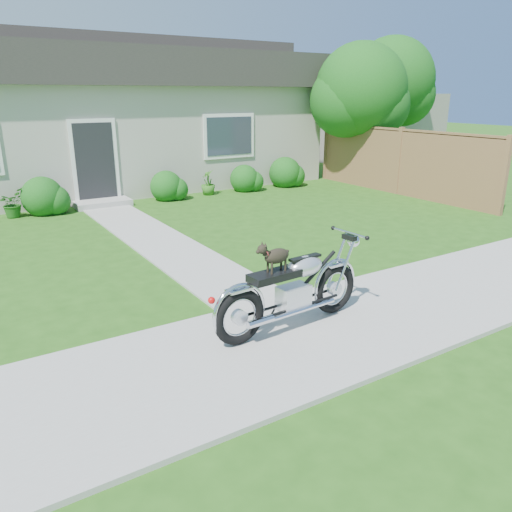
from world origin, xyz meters
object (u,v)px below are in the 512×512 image
at_px(house, 113,115).
at_px(potted_plant_left, 12,203).
at_px(potted_plant_right, 208,182).
at_px(motorcycle_with_dog, 293,288).
at_px(tree_far, 395,85).
at_px(tree_near, 365,94).
at_px(fence, 399,161).

distance_m(house, potted_plant_left, 5.33).
distance_m(potted_plant_right, motorcycle_with_dog, 8.89).
bearing_deg(tree_far, potted_plant_right, -171.85).
bearing_deg(tree_near, potted_plant_right, 170.06).
bearing_deg(house, potted_plant_right, -65.88).
height_order(tree_far, potted_plant_right, tree_far).
bearing_deg(potted_plant_right, house, 114.12).
bearing_deg(potted_plant_left, tree_far, 5.12).
xyz_separation_m(house, tree_far, (10.22, -2.20, 0.97)).
height_order(fence, motorcycle_with_dog, fence).
relative_size(tree_far, potted_plant_left, 7.16).
bearing_deg(tree_far, fence, -134.08).
height_order(tree_near, tree_far, tree_far).
bearing_deg(potted_plant_left, potted_plant_right, 0.00).
relative_size(tree_far, motorcycle_with_dog, 2.19).
relative_size(potted_plant_left, motorcycle_with_dog, 0.31).
distance_m(tree_near, motorcycle_with_dog, 11.27).
height_order(tree_near, motorcycle_with_dog, tree_near).
xyz_separation_m(fence, potted_plant_left, (-9.95, 2.80, -0.60)).
bearing_deg(house, tree_near, -33.19).
bearing_deg(potted_plant_right, motorcycle_with_dog, -110.25).
bearing_deg(tree_far, potted_plant_left, -174.88).
bearing_deg(house, fence, -44.74).
bearing_deg(potted_plant_left, motorcycle_with_dog, -75.78).
bearing_deg(house, motorcycle_with_dog, -97.41).
distance_m(house, motorcycle_with_dog, 11.99).
distance_m(potted_plant_left, motorcycle_with_dog, 8.60).
xyz_separation_m(tree_far, motorcycle_with_dog, (-11.75, -9.58, -2.58)).
height_order(fence, tree_far, tree_far).
height_order(tree_near, potted_plant_right, tree_near).
bearing_deg(tree_near, fence, -99.73).
bearing_deg(motorcycle_with_dog, house, 78.91).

